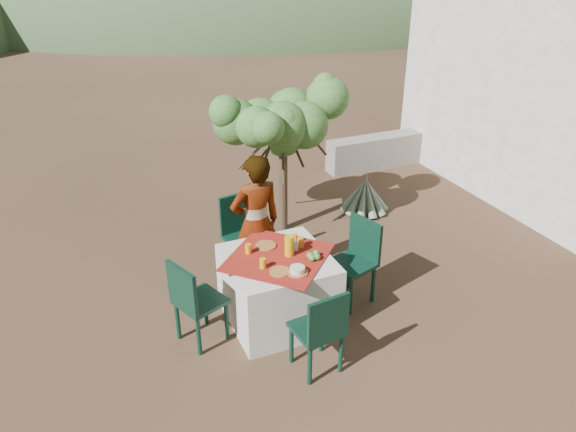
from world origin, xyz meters
The scene contains 22 objects.
ground centered at (0.00, 0.00, 0.00)m, with size 160.00×160.00×0.00m, color #342517.
table centered at (0.01, 0.11, 0.38)m, with size 1.30×1.30×0.76m.
chair_far centered at (-0.02, 1.11, 0.55)m, with size 0.52×0.52×0.99m.
chair_near centered at (0.05, -0.80, 0.50)m, with size 0.45×0.45×0.90m.
chair_left centered at (-0.89, 0.07, 0.51)m, with size 0.55×0.55×0.92m.
chair_right centered at (0.94, 0.12, 0.53)m, with size 0.55×0.55×0.95m.
person centered at (0.02, 0.78, 0.81)m, with size 0.59×0.39×1.61m, color #8C6651.
shrub_tree centered at (0.88, 1.98, 1.44)m, with size 1.54×1.52×1.82m.
agave centered at (2.13, 1.96, 0.25)m, with size 0.69×0.69×0.73m.
guesthouse centered at (5.60, 1.80, 1.50)m, with size 3.20×4.20×3.00m, color white.
stone_wall centered at (3.60, 3.40, 0.28)m, with size 2.60×0.35×0.55m, color gray.
plate_far centered at (-0.03, 0.35, 0.77)m, with size 0.22×0.22×0.01m, color brown.
plate_near centered at (-0.09, -0.16, 0.77)m, with size 0.21×0.21×0.01m, color brown.
glass_far centered at (-0.24, 0.29, 0.81)m, with size 0.06×0.06×0.10m, color orange.
glass_near centered at (-0.21, -0.03, 0.81)m, with size 0.06×0.06×0.10m, color orange.
juice_pitcher centered at (0.12, 0.09, 0.87)m, with size 0.10×0.10×0.21m, color orange.
bowl_plate centered at (0.06, -0.24, 0.77)m, with size 0.21×0.21×0.01m, color brown.
white_bowl centered at (0.06, -0.24, 0.80)m, with size 0.15×0.15×0.05m, color silver.
jar_left centered at (0.30, 0.20, 0.82)m, with size 0.07×0.07×0.11m, color orange.
jar_right centered at (0.28, 0.30, 0.81)m, with size 0.06×0.06×0.10m, color orange.
napkin_holder centered at (0.20, 0.15, 0.81)m, with size 0.08×0.04×0.10m, color silver.
fruit_cluster centered at (0.32, -0.07, 0.80)m, with size 0.14×0.13×0.07m.
Camera 1 is at (-1.81, -4.38, 3.70)m, focal length 35.00 mm.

